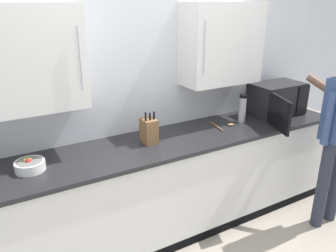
# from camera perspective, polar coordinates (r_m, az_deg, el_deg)

# --- Properties ---
(back_wall_tiled) EXTENTS (4.35, 0.44, 2.55)m
(back_wall_tiled) POSITION_cam_1_polar(r_m,az_deg,el_deg) (2.95, -6.16, 7.15)
(back_wall_tiled) COLOR silver
(back_wall_tiled) RESTS_ON ground_plane
(counter_unit) EXTENTS (3.91, 0.66, 0.92)m
(counter_unit) POSITION_cam_1_polar(r_m,az_deg,el_deg) (3.04, -2.97, -11.11)
(counter_unit) COLOR white
(counter_unit) RESTS_ON ground_plane
(microwave_oven) EXTENTS (0.69, 0.71, 0.33)m
(microwave_oven) POSITION_cam_1_polar(r_m,az_deg,el_deg) (3.65, 17.77, 4.31)
(microwave_oven) COLOR black
(microwave_oven) RESTS_ON counter_unit
(knife_block) EXTENTS (0.11, 0.15, 0.28)m
(knife_block) POSITION_cam_1_polar(r_m,az_deg,el_deg) (2.81, -3.27, -0.80)
(knife_block) COLOR brown
(knife_block) RESTS_ON counter_unit
(wooden_spoon) EXTENTS (0.21, 0.24, 0.02)m
(wooden_spoon) POSITION_cam_1_polar(r_m,az_deg,el_deg) (3.24, 9.45, 0.10)
(wooden_spoon) COLOR #A37547
(wooden_spoon) RESTS_ON counter_unit
(fruit_bowl) EXTENTS (0.21, 0.21, 0.09)m
(fruit_bowl) POSITION_cam_1_polar(r_m,az_deg,el_deg) (2.58, -22.50, -6.12)
(fruit_bowl) COLOR white
(fruit_bowl) RESTS_ON counter_unit
(thermos_flask) EXTENTS (0.07, 0.07, 0.28)m
(thermos_flask) POSITION_cam_1_polar(r_m,az_deg,el_deg) (3.36, 12.55, 2.98)
(thermos_flask) COLOR #B7BABF
(thermos_flask) RESTS_ON counter_unit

